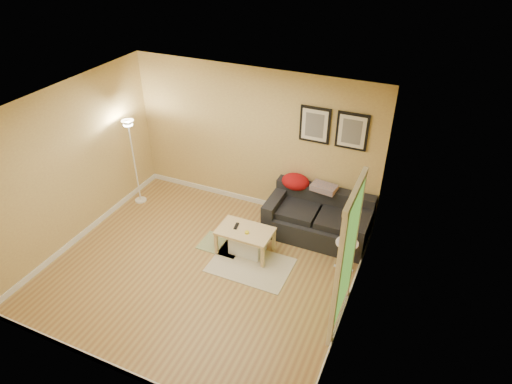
# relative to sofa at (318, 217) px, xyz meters

# --- Properties ---
(floor) EXTENTS (4.50, 4.50, 0.00)m
(floor) POSITION_rel_sofa_xyz_m (-1.38, -1.53, -0.38)
(floor) COLOR #AB8A49
(floor) RESTS_ON ground
(ceiling) EXTENTS (4.50, 4.50, 0.00)m
(ceiling) POSITION_rel_sofa_xyz_m (-1.38, -1.53, 2.23)
(ceiling) COLOR white
(ceiling) RESTS_ON wall_back
(wall_back) EXTENTS (4.50, 0.00, 4.50)m
(wall_back) POSITION_rel_sofa_xyz_m (-1.38, 0.47, 0.92)
(wall_back) COLOR #D5BD6D
(wall_back) RESTS_ON ground
(wall_front) EXTENTS (4.50, 0.00, 4.50)m
(wall_front) POSITION_rel_sofa_xyz_m (-1.38, -3.53, 0.92)
(wall_front) COLOR #D5BD6D
(wall_front) RESTS_ON ground
(wall_left) EXTENTS (0.00, 4.00, 4.00)m
(wall_left) POSITION_rel_sofa_xyz_m (-3.63, -1.53, 0.92)
(wall_left) COLOR #D5BD6D
(wall_left) RESTS_ON ground
(wall_right) EXTENTS (0.00, 4.00, 4.00)m
(wall_right) POSITION_rel_sofa_xyz_m (0.87, -1.53, 0.92)
(wall_right) COLOR #D5BD6D
(wall_right) RESTS_ON ground
(baseboard_back) EXTENTS (4.50, 0.02, 0.10)m
(baseboard_back) POSITION_rel_sofa_xyz_m (-1.38, 0.46, -0.33)
(baseboard_back) COLOR white
(baseboard_back) RESTS_ON ground
(baseboard_front) EXTENTS (4.50, 0.02, 0.10)m
(baseboard_front) POSITION_rel_sofa_xyz_m (-1.38, -3.52, -0.33)
(baseboard_front) COLOR white
(baseboard_front) RESTS_ON ground
(baseboard_left) EXTENTS (0.02, 4.00, 0.10)m
(baseboard_left) POSITION_rel_sofa_xyz_m (-3.62, -1.53, -0.33)
(baseboard_left) COLOR white
(baseboard_left) RESTS_ON ground
(baseboard_right) EXTENTS (0.02, 4.00, 0.10)m
(baseboard_right) POSITION_rel_sofa_xyz_m (0.86, -1.53, -0.33)
(baseboard_right) COLOR white
(baseboard_right) RESTS_ON ground
(sofa) EXTENTS (1.70, 0.90, 0.75)m
(sofa) POSITION_rel_sofa_xyz_m (0.00, 0.00, 0.00)
(sofa) COLOR black
(sofa) RESTS_ON ground
(red_throw) EXTENTS (0.48, 0.36, 0.28)m
(red_throw) POSITION_rel_sofa_xyz_m (-0.52, 0.29, 0.40)
(red_throw) COLOR #A70F13
(red_throw) RESTS_ON sofa
(plaid_throw) EXTENTS (0.45, 0.32, 0.10)m
(plaid_throw) POSITION_rel_sofa_xyz_m (-0.02, 0.29, 0.41)
(plaid_throw) COLOR tan
(plaid_throw) RESTS_ON sofa
(framed_print_left) EXTENTS (0.50, 0.04, 0.60)m
(framed_print_left) POSITION_rel_sofa_xyz_m (-0.30, 0.45, 1.43)
(framed_print_left) COLOR black
(framed_print_left) RESTS_ON wall_back
(framed_print_right) EXTENTS (0.50, 0.04, 0.60)m
(framed_print_right) POSITION_rel_sofa_xyz_m (0.30, 0.45, 1.43)
(framed_print_right) COLOR black
(framed_print_right) RESTS_ON wall_back
(area_rug) EXTENTS (1.25, 0.85, 0.01)m
(area_rug) POSITION_rel_sofa_xyz_m (-0.71, -1.17, -0.37)
(area_rug) COLOR beige
(area_rug) RESTS_ON ground
(green_runner) EXTENTS (0.70, 0.50, 0.01)m
(green_runner) POSITION_rel_sofa_xyz_m (-1.36, -0.91, -0.37)
(green_runner) COLOR #668C4C
(green_runner) RESTS_ON ground
(coffee_table) EXTENTS (0.92, 0.62, 0.44)m
(coffee_table) POSITION_rel_sofa_xyz_m (-0.93, -0.89, -0.16)
(coffee_table) COLOR beige
(coffee_table) RESTS_ON ground
(remote_control) EXTENTS (0.08, 0.17, 0.02)m
(remote_control) POSITION_rel_sofa_xyz_m (-1.09, -0.86, 0.07)
(remote_control) COLOR black
(remote_control) RESTS_ON coffee_table
(tape_roll) EXTENTS (0.07, 0.07, 0.03)m
(tape_roll) POSITION_rel_sofa_xyz_m (-0.87, -0.95, 0.08)
(tape_roll) COLOR yellow
(tape_roll) RESTS_ON coffee_table
(storage_bin) EXTENTS (0.54, 0.39, 0.33)m
(storage_bin) POSITION_rel_sofa_xyz_m (-0.89, -0.88, -0.21)
(storage_bin) COLOR white
(storage_bin) RESTS_ON ground
(side_table) EXTENTS (0.34, 0.34, 0.52)m
(side_table) POSITION_rel_sofa_xyz_m (0.64, -0.65, -0.11)
(side_table) COLOR white
(side_table) RESTS_ON ground
(book_stack) EXTENTS (0.23, 0.27, 0.08)m
(book_stack) POSITION_rel_sofa_xyz_m (0.63, -0.63, 0.19)
(book_stack) COLOR #2F2F8F
(book_stack) RESTS_ON side_table
(floor_lamp) EXTENTS (0.22, 0.22, 1.66)m
(floor_lamp) POSITION_rel_sofa_xyz_m (-3.38, -0.36, 0.41)
(floor_lamp) COLOR white
(floor_lamp) RESTS_ON ground
(doorway) EXTENTS (0.12, 1.01, 2.13)m
(doorway) POSITION_rel_sofa_xyz_m (0.82, -1.68, 0.65)
(doorway) COLOR white
(doorway) RESTS_ON ground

